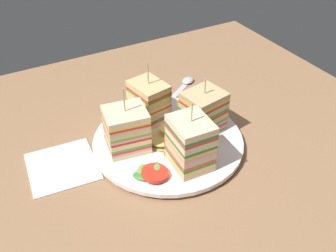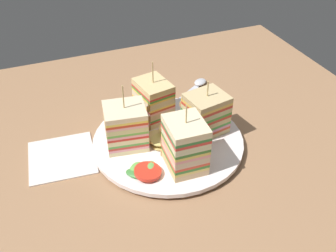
{
  "view_description": "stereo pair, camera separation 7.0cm",
  "coord_description": "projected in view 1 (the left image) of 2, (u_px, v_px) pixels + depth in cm",
  "views": [
    {
      "loc": [
        -26.85,
        -48.42,
        46.76
      ],
      "look_at": [
        0.0,
        0.0,
        4.49
      ],
      "focal_mm": 41.43,
      "sensor_mm": 36.0,
      "label": 1
    },
    {
      "loc": [
        -20.57,
        -51.4,
        46.76
      ],
      "look_at": [
        0.0,
        0.0,
        4.49
      ],
      "focal_mm": 41.43,
      "sensor_mm": 36.0,
      "label": 2
    }
  ],
  "objects": [
    {
      "name": "spoon",
      "position": [
        184.0,
        85.0,
        0.89
      ],
      "size": [
        12.54,
        8.99,
        1.0
      ],
      "rotation": [
        0.0,
        0.0,
        0.57
      ],
      "color": "silver",
      "rests_on": "ground_plane"
    },
    {
      "name": "salad_garnish",
      "position": [
        151.0,
        173.0,
        0.64
      ],
      "size": [
        6.4,
        5.77,
        1.32
      ],
      "color": "#60A84B",
      "rests_on": "plate"
    },
    {
      "name": "napkin",
      "position": [
        62.0,
        166.0,
        0.68
      ],
      "size": [
        12.5,
        12.72,
        0.5
      ],
      "primitive_type": "cube",
      "rotation": [
        0.0,
        0.0,
        -0.09
      ],
      "color": "silver",
      "rests_on": "ground_plane"
    },
    {
      "name": "sandwich_wedge_3",
      "position": [
        147.0,
        102.0,
        0.74
      ],
      "size": [
        6.64,
        8.03,
        12.15
      ],
      "rotation": [
        0.0,
        0.0,
        11.17
      ],
      "color": "beige",
      "rests_on": "plate"
    },
    {
      "name": "plate",
      "position": [
        168.0,
        141.0,
        0.72
      ],
      "size": [
        27.76,
        27.76,
        1.49
      ],
      "color": "white",
      "rests_on": "ground_plane"
    },
    {
      "name": "sandwich_wedge_1",
      "position": [
        191.0,
        143.0,
        0.64
      ],
      "size": [
        6.34,
        7.46,
        12.44
      ],
      "rotation": [
        0.0,
        0.0,
        7.8
      ],
      "color": "#DDB480",
      "rests_on": "plate"
    },
    {
      "name": "ground_plane",
      "position": [
        168.0,
        149.0,
        0.73
      ],
      "size": [
        93.99,
        84.08,
        1.8
      ],
      "primitive_type": "cube",
      "color": "#996F4D"
    },
    {
      "name": "sandwich_wedge_0",
      "position": [
        127.0,
        129.0,
        0.67
      ],
      "size": [
        8.07,
        7.46,
        12.28
      ],
      "rotation": [
        0.0,
        0.0,
        6.13
      ],
      "color": "beige",
      "rests_on": "plate"
    },
    {
      "name": "chip_pile",
      "position": [
        162.0,
        139.0,
        0.7
      ],
      "size": [
        6.21,
        6.1,
        2.84
      ],
      "color": "#E2C16B",
      "rests_on": "plate"
    },
    {
      "name": "sandwich_wedge_2",
      "position": [
        202.0,
        110.0,
        0.72
      ],
      "size": [
        8.12,
        7.29,
        10.64
      ],
      "rotation": [
        0.0,
        0.0,
        9.6
      ],
      "color": "#D6BB7D",
      "rests_on": "plate"
    }
  ]
}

